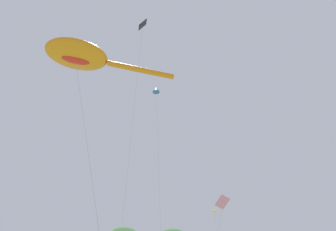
{
  "coord_description": "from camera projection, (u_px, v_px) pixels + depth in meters",
  "views": [
    {
      "loc": [
        -7.89,
        1.26,
        1.76
      ],
      "look_at": [
        -2.25,
        9.15,
        7.69
      ],
      "focal_mm": 29.25,
      "sensor_mm": 36.0,
      "label": 1
    }
  ],
  "objects": [
    {
      "name": "big_show_kite",
      "position": [
        81.0,
        56.0,
        21.43
      ],
      "size": [
        10.41,
        6.76,
        17.59
      ],
      "rotation": [
        0.0,
        0.0,
        2.84
      ],
      "color": "orange",
      "rests_on": "ground"
    },
    {
      "name": "small_kite_triangle_green",
      "position": [
        222.0,
        205.0,
        16.9
      ],
      "size": [
        3.03,
        1.01,
        6.42
      ],
      "rotation": [
        0.0,
        0.0,
        1.89
      ],
      "color": "pink",
      "rests_on": "ground"
    },
    {
      "name": "small_kite_bird_shape",
      "position": [
        156.0,
        90.0,
        32.68
      ],
      "size": [
        1.25,
        1.25,
        21.9
      ],
      "rotation": [
        0.0,
        0.0,
        -0.08
      ],
      "color": "blue",
      "rests_on": "ground"
    },
    {
      "name": "small_kite_delta_white",
      "position": [
        141.0,
        36.0,
        24.72
      ],
      "size": [
        0.93,
        2.22,
        22.74
      ],
      "rotation": [
        0.0,
        0.0,
        2.32
      ],
      "color": "black",
      "rests_on": "ground"
    },
    {
      "name": "small_kite_tiny_distant",
      "position": [
        215.0,
        213.0,
        25.06
      ],
      "size": [
        1.02,
        1.33,
        7.49
      ],
      "rotation": [
        0.0,
        0.0,
        -2.09
      ],
      "color": "yellow",
      "rests_on": "ground"
    }
  ]
}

